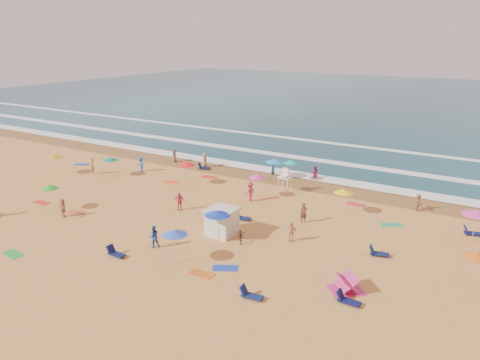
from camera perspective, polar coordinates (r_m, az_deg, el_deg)
The scene contains 13 objects.
ground at distance 41.18m, azimuth -4.89°, elevation -4.01°, with size 220.00×220.00×0.00m, color gold.
ocean at distance 118.01m, azimuth 20.25°, elevation 8.93°, with size 220.00×140.00×0.18m, color #0C4756.
wet_sand at distance 51.21m, azimuth 3.39°, elevation 0.31°, with size 220.00×220.00×0.00m, color olive.
surf_foam at distance 58.83m, azimuth 7.46°, elevation 2.53°, with size 200.00×18.70×0.05m.
cabana at distance 36.39m, azimuth -2.23°, elevation -5.19°, with size 2.00×2.00×2.00m, color silver.
cabana_roof at distance 36.00m, azimuth -2.25°, elevation -3.63°, with size 2.20×2.20×0.12m, color silver.
bicycle at distance 35.43m, azimuth 0.09°, elevation -6.76°, with size 0.62×1.79×0.94m, color black.
lifeguard_stand at distance 46.30m, azimuth 5.52°, elevation -0.23°, with size 1.20×1.20×2.10m, color white, non-canonical shape.
beach_umbrellas at distance 41.46m, azimuth -3.11°, elevation -0.67°, with size 64.79×27.05×0.78m.
loungers at distance 37.61m, azimuth -1.67°, elevation -5.79°, with size 50.54×22.25×0.34m.
towels at distance 42.24m, azimuth -8.07°, elevation -3.55°, with size 38.57×23.89×0.03m.
popup_tents at distance 34.84m, azimuth 23.51°, elevation -8.49°, with size 11.39×15.96×1.20m.
beachgoers at distance 45.21m, azimuth -3.81°, elevation -0.94°, with size 53.38×28.01×2.14m.
Camera 1 is at (22.95, -30.80, 14.86)m, focal length 35.00 mm.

